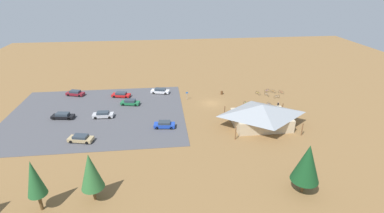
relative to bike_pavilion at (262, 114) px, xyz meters
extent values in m
plane|color=olive|center=(8.25, -12.69, -2.67)|extent=(160.00, 160.00, 0.00)
cube|color=#4C4C51|center=(35.13, -9.40, -2.64)|extent=(39.24, 31.65, 0.05)
cube|color=#C6B28E|center=(0.00, 0.00, -1.36)|extent=(11.25, 7.77, 2.62)
pyramid|color=#93999E|center=(0.00, 0.00, 1.04)|extent=(13.63, 10.15, 2.17)
cylinder|color=brown|center=(-6.64, -4.90, -1.36)|extent=(0.20, 0.20, 2.62)
cylinder|color=brown|center=(6.64, -4.90, -1.36)|extent=(0.20, 0.20, 2.62)
cylinder|color=brown|center=(-6.64, 4.90, -1.36)|extent=(0.20, 0.20, 2.62)
cylinder|color=brown|center=(6.64, 4.90, -1.36)|extent=(0.20, 0.20, 2.62)
cylinder|color=brown|center=(4.43, -18.30, -2.22)|extent=(0.60, 0.60, 0.90)
cylinder|color=#99999E|center=(13.92, -15.65, -1.57)|extent=(0.08, 0.08, 2.20)
cube|color=#1959B2|center=(13.92, -15.65, -0.77)|extent=(0.56, 0.04, 0.40)
cylinder|color=brown|center=(36.98, 19.92, -1.38)|extent=(0.43, 0.43, 2.58)
cone|color=#235B2D|center=(36.98, 19.92, 2.50)|extent=(2.45, 2.45, 5.16)
cylinder|color=brown|center=(30.24, 18.79, -1.59)|extent=(0.37, 0.37, 2.15)
cone|color=#2D6633|center=(30.24, 18.79, 2.16)|extent=(3.13, 3.13, 5.34)
cylinder|color=brown|center=(0.69, 20.52, -1.60)|extent=(0.43, 0.43, 2.13)
cone|color=#14421E|center=(0.69, 20.52, 2.32)|extent=(3.96, 3.96, 5.71)
torus|color=black|center=(-1.48, -9.56, -2.32)|extent=(0.29, 0.65, 0.69)
torus|color=black|center=(-1.87, -8.59, -2.32)|extent=(0.29, 0.65, 0.69)
cylinder|color=black|center=(-1.68, -9.07, -2.21)|extent=(0.39, 0.91, 0.04)
cylinder|color=black|center=(-1.61, -9.25, -2.14)|extent=(0.04, 0.04, 0.36)
cube|color=black|center=(-1.61, -9.25, -1.96)|extent=(0.15, 0.22, 0.05)
cylinder|color=black|center=(-1.83, -8.68, -2.09)|extent=(0.04, 0.04, 0.46)
cylinder|color=black|center=(-1.83, -8.68, -1.86)|extent=(0.46, 0.21, 0.03)
torus|color=black|center=(-5.26, -16.60, -2.29)|extent=(0.36, 0.69, 0.75)
torus|color=black|center=(-4.82, -17.53, -2.29)|extent=(0.36, 0.69, 0.75)
cylinder|color=yellow|center=(-5.04, -17.06, -2.17)|extent=(0.44, 0.87, 0.04)
cylinder|color=yellow|center=(-5.12, -16.90, -2.08)|extent=(0.04, 0.04, 0.43)
cube|color=black|center=(-5.12, -16.90, -1.86)|extent=(0.16, 0.21, 0.05)
cylinder|color=yellow|center=(-4.86, -17.43, -2.06)|extent=(0.04, 0.04, 0.47)
cylinder|color=black|center=(-4.86, -17.43, -1.82)|extent=(0.45, 0.24, 0.03)
torus|color=black|center=(-9.82, -17.46, -2.30)|extent=(0.48, 0.60, 0.73)
torus|color=black|center=(-9.23, -18.22, -2.30)|extent=(0.48, 0.60, 0.73)
cylinder|color=orange|center=(-9.52, -17.84, -2.18)|extent=(0.57, 0.72, 0.04)
cylinder|color=orange|center=(-9.63, -17.70, -2.09)|extent=(0.04, 0.04, 0.42)
cube|color=black|center=(-9.63, -17.70, -1.89)|extent=(0.19, 0.21, 0.05)
cylinder|color=orange|center=(-9.29, -18.14, -2.05)|extent=(0.04, 0.04, 0.51)
cylinder|color=black|center=(-9.29, -18.14, -1.79)|extent=(0.40, 0.32, 0.03)
torus|color=black|center=(-7.28, -15.53, -2.30)|extent=(0.35, 0.67, 0.72)
torus|color=black|center=(-6.86, -16.39, -2.30)|extent=(0.35, 0.67, 0.72)
cylinder|color=silver|center=(-7.07, -15.96, -2.18)|extent=(0.42, 0.81, 0.04)
cylinder|color=silver|center=(-7.15, -15.80, -2.08)|extent=(0.04, 0.04, 0.46)
cube|color=black|center=(-7.15, -15.80, -1.85)|extent=(0.16, 0.21, 0.05)
cylinder|color=silver|center=(-6.90, -16.30, -2.09)|extent=(0.04, 0.04, 0.43)
cylinder|color=black|center=(-6.90, -16.30, -1.87)|extent=(0.45, 0.24, 0.03)
torus|color=black|center=(-0.78, -10.78, -2.34)|extent=(0.58, 0.37, 0.65)
torus|color=black|center=(0.16, -11.35, -2.34)|extent=(0.58, 0.37, 0.65)
cylinder|color=#1E7F38|center=(-0.31, -11.06, -2.23)|extent=(0.88, 0.56, 0.04)
cylinder|color=#1E7F38|center=(-0.48, -10.96, -2.15)|extent=(0.04, 0.04, 0.39)
cube|color=black|center=(-0.48, -10.96, -1.95)|extent=(0.21, 0.17, 0.05)
cylinder|color=#1E7F38|center=(0.07, -11.29, -2.12)|extent=(0.04, 0.04, 0.44)
cylinder|color=black|center=(0.07, -11.29, -1.90)|extent=(0.28, 0.43, 0.03)
torus|color=black|center=(-7.57, -18.43, -2.31)|extent=(0.69, 0.25, 0.71)
torus|color=black|center=(-8.52, -18.73, -2.31)|extent=(0.69, 0.25, 0.71)
cylinder|color=#722D9E|center=(-8.04, -18.58, -2.19)|extent=(0.88, 0.31, 0.04)
cylinder|color=#722D9E|center=(-7.87, -18.53, -2.10)|extent=(0.04, 0.04, 0.41)
cube|color=black|center=(-7.87, -18.53, -1.90)|extent=(0.21, 0.14, 0.05)
cylinder|color=#722D9E|center=(-8.42, -18.70, -2.07)|extent=(0.04, 0.04, 0.49)
cylinder|color=black|center=(-8.42, -18.70, -1.83)|extent=(0.18, 0.47, 0.03)
torus|color=black|center=(-5.60, -9.17, -2.29)|extent=(0.33, 0.71, 0.75)
torus|color=black|center=(-5.21, -10.08, -2.29)|extent=(0.33, 0.71, 0.75)
cylinder|color=#2347B7|center=(-5.40, -9.62, -2.17)|extent=(0.38, 0.86, 0.04)
cylinder|color=#2347B7|center=(-5.47, -9.46, -2.08)|extent=(0.04, 0.04, 0.42)
cube|color=black|center=(-5.47, -9.46, -1.87)|extent=(0.15, 0.22, 0.05)
cylinder|color=#2347B7|center=(-5.25, -9.99, -2.06)|extent=(0.04, 0.04, 0.46)
cylinder|color=black|center=(-5.25, -9.99, -1.83)|extent=(0.46, 0.21, 0.03)
torus|color=black|center=(-11.74, -16.70, -2.30)|extent=(0.48, 0.60, 0.73)
torus|color=black|center=(-11.12, -17.48, -2.30)|extent=(0.48, 0.60, 0.73)
cylinder|color=red|center=(-11.43, -17.09, -2.18)|extent=(0.59, 0.74, 0.04)
cylinder|color=red|center=(-11.54, -16.95, -2.10)|extent=(0.04, 0.04, 0.40)
cube|color=black|center=(-11.54, -16.95, -1.90)|extent=(0.19, 0.21, 0.05)
cylinder|color=red|center=(-11.18, -17.40, -2.06)|extent=(0.04, 0.04, 0.48)
cylinder|color=black|center=(-11.18, -17.40, -1.82)|extent=(0.40, 0.32, 0.03)
torus|color=black|center=(-8.54, -14.07, -2.31)|extent=(0.71, 0.12, 0.71)
torus|color=black|center=(-9.57, -14.18, -2.31)|extent=(0.71, 0.12, 0.71)
cylinder|color=#B7B7BC|center=(-9.05, -14.13, -2.19)|extent=(0.95, 0.14, 0.04)
cylinder|color=#B7B7BC|center=(-8.87, -14.11, -2.12)|extent=(0.04, 0.04, 0.37)
cube|color=black|center=(-8.87, -14.11, -1.94)|extent=(0.21, 0.10, 0.05)
cylinder|color=#B7B7BC|center=(-9.47, -14.17, -2.08)|extent=(0.04, 0.04, 0.46)
cylinder|color=black|center=(-9.47, -14.17, -1.85)|extent=(0.09, 0.48, 0.03)
cube|color=red|center=(30.65, -19.33, -2.12)|extent=(4.94, 2.90, 0.55)
cube|color=#2D3842|center=(30.65, -19.33, -1.60)|extent=(2.91, 2.20, 0.49)
cylinder|color=black|center=(32.37, -18.90, -2.30)|extent=(0.67, 0.36, 0.64)
cylinder|color=black|center=(31.98, -20.49, -2.30)|extent=(0.67, 0.36, 0.64)
cylinder|color=black|center=(29.31, -18.16, -2.30)|extent=(0.67, 0.36, 0.64)
cylinder|color=black|center=(28.92, -19.75, -2.30)|extent=(0.67, 0.36, 0.64)
cube|color=black|center=(41.98, -8.06, -2.12)|extent=(4.98, 2.43, 0.56)
cube|color=#2D3842|center=(41.98, -8.06, -1.56)|extent=(2.87, 1.92, 0.56)
cylinder|color=black|center=(43.69, -7.54, -2.30)|extent=(0.67, 0.31, 0.64)
cylinder|color=black|center=(43.47, -9.06, -2.30)|extent=(0.67, 0.31, 0.64)
cylinder|color=black|center=(40.48, -7.07, -2.30)|extent=(0.67, 0.31, 0.64)
cylinder|color=black|center=(40.26, -8.59, -2.30)|extent=(0.67, 0.31, 0.64)
cube|color=maroon|center=(42.62, -21.67, -2.08)|extent=(4.90, 3.01, 0.63)
cube|color=#2D3842|center=(42.62, -21.67, -1.49)|extent=(2.91, 2.23, 0.54)
cylinder|color=black|center=(44.34, -21.39, -2.30)|extent=(0.68, 0.40, 0.64)
cylinder|color=black|center=(43.89, -22.86, -2.30)|extent=(0.68, 0.40, 0.64)
cylinder|color=black|center=(41.35, -20.48, -2.30)|extent=(0.68, 0.40, 0.64)
cylinder|color=black|center=(40.91, -21.95, -2.30)|extent=(0.68, 0.40, 0.64)
cube|color=#1E6B3D|center=(27.91, -13.92, -2.10)|extent=(4.71, 2.65, 0.59)
cube|color=#2D3842|center=(27.91, -13.92, -1.52)|extent=(2.76, 2.03, 0.58)
cylinder|color=black|center=(29.55, -13.50, -2.30)|extent=(0.67, 0.35, 0.64)
cylinder|color=black|center=(29.23, -14.98, -2.30)|extent=(0.67, 0.35, 0.64)
cylinder|color=black|center=(26.60, -12.85, -2.30)|extent=(0.67, 0.35, 0.64)
cylinder|color=black|center=(26.28, -14.33, -2.30)|extent=(0.67, 0.35, 0.64)
cube|color=#BCBCC1|center=(33.31, -7.59, -2.05)|extent=(4.51, 1.95, 0.69)
cube|color=#2D3842|center=(33.31, -7.59, -1.48)|extent=(2.55, 1.67, 0.45)
cylinder|color=black|center=(34.85, -6.86, -2.30)|extent=(0.65, 0.24, 0.64)
cylinder|color=black|center=(34.79, -8.43, -2.30)|extent=(0.65, 0.24, 0.64)
cylinder|color=black|center=(31.83, -6.75, -2.30)|extent=(0.65, 0.24, 0.64)
cylinder|color=black|center=(31.77, -8.32, -2.30)|extent=(0.65, 0.24, 0.64)
cube|color=tan|center=(35.83, 2.46, -2.08)|extent=(4.89, 2.86, 0.63)
cube|color=#2D3842|center=(35.83, 2.46, -1.52)|extent=(2.87, 2.19, 0.48)
cylinder|color=black|center=(37.53, 2.93, -2.30)|extent=(0.67, 0.36, 0.64)
cylinder|color=black|center=(37.16, 1.30, -2.30)|extent=(0.67, 0.36, 0.64)
cylinder|color=black|center=(34.49, 3.62, -2.30)|extent=(0.67, 0.36, 0.64)
cylinder|color=black|center=(34.12, 1.99, -2.30)|extent=(0.67, 0.36, 0.64)
cube|color=white|center=(20.59, -20.77, -2.08)|extent=(5.10, 2.95, 0.62)
cube|color=#2D3842|center=(20.59, -20.77, -1.51)|extent=(3.00, 2.21, 0.52)
cylinder|color=black|center=(22.37, -20.41, -2.30)|extent=(0.67, 0.37, 0.64)
cylinder|color=black|center=(21.97, -21.95, -2.30)|extent=(0.67, 0.37, 0.64)
cylinder|color=black|center=(19.21, -19.59, -2.30)|extent=(0.67, 0.37, 0.64)
cylinder|color=black|center=(18.81, -21.13, -2.30)|extent=(0.67, 0.37, 0.64)
cube|color=#1E42B2|center=(19.99, -1.31, -2.05)|extent=(4.46, 2.30, 0.69)
cube|color=#2D3842|center=(19.99, -1.31, -1.46)|extent=(2.57, 1.86, 0.49)
cylinder|color=black|center=(21.53, -0.70, -2.30)|extent=(0.66, 0.30, 0.64)
cylinder|color=black|center=(21.34, -2.26, -2.30)|extent=(0.66, 0.30, 0.64)
cylinder|color=black|center=(18.64, -0.35, -2.30)|extent=(0.66, 0.30, 0.64)
cylinder|color=black|center=(18.45, -1.91, -2.30)|extent=(0.66, 0.30, 0.64)
cube|color=#2D3347|center=(-6.93, -8.01, -2.26)|extent=(0.37, 0.31, 0.81)
cylinder|color=black|center=(-6.93, -8.01, -1.56)|extent=(0.36, 0.36, 0.60)
sphere|color=tan|center=(-6.93, -8.01, -1.14)|extent=(0.24, 0.24, 0.24)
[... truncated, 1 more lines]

